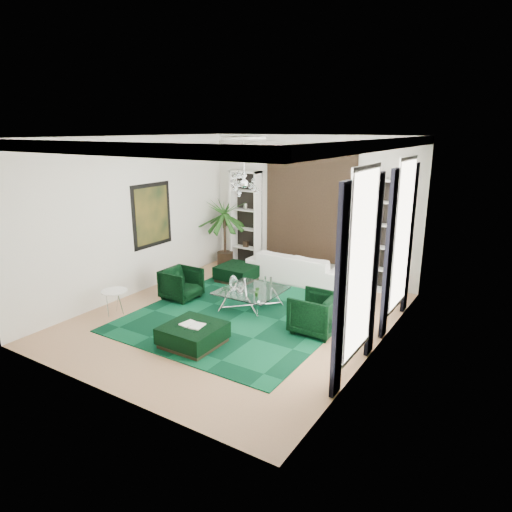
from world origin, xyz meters
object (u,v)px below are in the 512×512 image
Objects in this scene: palm at (225,224)px; armchair_left at (181,284)px; ottoman_front at (193,335)px; coffee_table at (251,299)px; ottoman_side at (238,273)px; sofa at (298,267)px; side_table at (115,303)px; armchair_right at (316,313)px.

armchair_left is at bearing -75.72° from palm.
ottoman_front is at bearing -60.95° from palm.
ottoman_side is at bearing 132.95° from coffee_table.
sofa is 2.02× the size of coffee_table.
coffee_table is 1.29× the size of ottoman_front.
side_table reaches higher than coffee_table.
armchair_left is 0.62× the size of coffee_table.
coffee_table is (0.00, -2.30, -0.16)m from sofa.
ottoman_side is 1.81m from palm.
side_table reaches higher than ottoman_front.
coffee_table is 2.10m from ottoman_front.
side_table is at bearing -69.90° from armchair_right.
armchair_left reaches higher than side_table.
palm reaches higher than armchair_right.
armchair_left is 1.46× the size of side_table.
palm reaches higher than ottoman_front.
palm is at bearing 139.18° from ottoman_side.
ottoman_side is at bearing 73.14° from side_table.
sofa is at bearing 90.65° from ottoman_front.
sofa is at bearing 32.20° from ottoman_side.
armchair_left is 0.91× the size of armchair_right.
coffee_table is at bearing -44.41° from palm.
coffee_table is (-1.75, 0.35, -0.18)m from armchair_right.
sofa reaches higher than ottoman_side.
armchair_left is at bearing 68.20° from side_table.
ottoman_front is at bearing -44.17° from armchair_right.
side_table is at bearing -106.86° from ottoman_side.
ottoman_side is (-1.35, 1.45, -0.01)m from coffee_table.
ottoman_side is at bearing -40.82° from palm.
palm reaches higher than sofa.
side_table is (-2.40, 0.25, 0.06)m from ottoman_front.
side_table is at bearing -88.65° from palm.
armchair_right is 3.59m from ottoman_side.
armchair_right is 2.45m from ottoman_front.
ottoman_side reaches higher than ottoman_front.
armchair_left is 0.80× the size of ottoman_front.
armchair_right is 0.35× the size of palm.
sofa reaches higher than armchair_left.
side_table is 4.37m from palm.
ottoman_side is (-1.35, -0.85, -0.17)m from sofa.
ottoman_side is 0.94× the size of ottoman_front.
ottoman_front is 1.83× the size of side_table.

